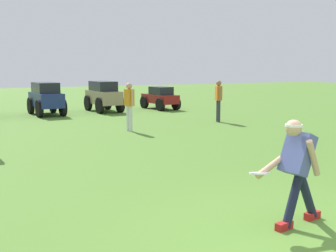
% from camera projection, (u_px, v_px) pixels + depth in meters
% --- Properties ---
extents(ground_plane, '(80.00, 80.00, 0.00)m').
position_uv_depth(ground_plane, '(312.00, 244.00, 4.98)').
color(ground_plane, '#53812F').
extents(frisbee_thrower, '(1.13, 0.47, 1.42)m').
position_uv_depth(frisbee_thrower, '(297.00, 167.00, 5.43)').
color(frisbee_thrower, '#191E38').
rests_on(frisbee_thrower, ground_plane).
extents(frisbee_in_flight, '(0.33, 0.33, 0.07)m').
position_uv_depth(frisbee_in_flight, '(259.00, 173.00, 5.29)').
color(frisbee_in_flight, white).
extents(teammate_near_sideline, '(0.24, 0.50, 1.56)m').
position_uv_depth(teammate_near_sideline, '(129.00, 102.00, 13.54)').
color(teammate_near_sideline, silver).
rests_on(teammate_near_sideline, ground_plane).
extents(teammate_deep, '(0.30, 0.49, 1.56)m').
position_uv_depth(teammate_deep, '(219.00, 97.00, 15.78)').
color(teammate_deep, '#33333D').
rests_on(teammate_deep, ground_plane).
extents(parked_car_slot_d, '(1.30, 2.41, 1.40)m').
position_uv_depth(parked_car_slot_d, '(46.00, 98.00, 18.13)').
color(parked_car_slot_d, navy).
rests_on(parked_car_slot_d, ground_plane).
extents(parked_car_slot_e, '(1.27, 2.39, 1.40)m').
position_uv_depth(parked_car_slot_e, '(103.00, 95.00, 19.52)').
color(parked_car_slot_e, '#998466').
rests_on(parked_car_slot_e, ground_plane).
extents(parked_car_slot_f, '(1.27, 2.27, 1.10)m').
position_uv_depth(parked_car_slot_f, '(160.00, 98.00, 20.63)').
color(parked_car_slot_f, maroon).
rests_on(parked_car_slot_f, ground_plane).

